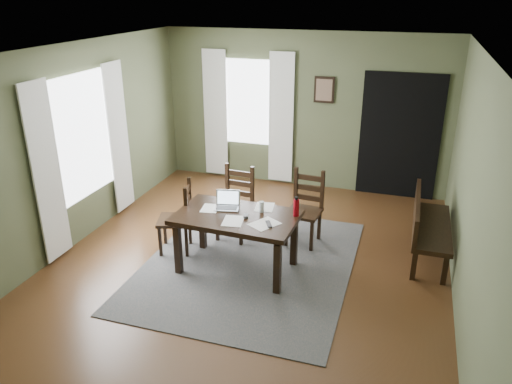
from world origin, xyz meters
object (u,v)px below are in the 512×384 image
(chair_back_left, at_px, (236,204))
(chair_back_right, at_px, (305,209))
(laptop, at_px, (227,203))
(bench, at_px, (426,223))
(dining_table, at_px, (237,222))
(chair_end, at_px, (178,218))
(water_bottle, at_px, (296,207))

(chair_back_left, distance_m, chair_back_right, 0.98)
(chair_back_right, bearing_deg, laptop, -130.65)
(chair_back_right, height_order, bench, chair_back_right)
(chair_back_right, bearing_deg, dining_table, -117.81)
(dining_table, bearing_deg, laptop, 137.74)
(laptop, bearing_deg, dining_table, -56.45)
(chair_back_right, bearing_deg, chair_end, -148.21)
(dining_table, distance_m, chair_back_right, 1.20)
(chair_back_right, height_order, water_bottle, chair_back_right)
(chair_end, xyz_separation_m, water_bottle, (1.61, -0.02, 0.39))
(chair_back_left, height_order, chair_back_right, chair_back_left)
(water_bottle, bearing_deg, chair_back_left, 147.52)
(chair_end, distance_m, laptop, 0.79)
(laptop, distance_m, water_bottle, 0.89)
(laptop, relative_size, water_bottle, 1.40)
(laptop, height_order, water_bottle, water_bottle)
(chair_end, relative_size, laptop, 2.83)
(laptop, bearing_deg, chair_back_left, 89.52)
(chair_back_right, xyz_separation_m, water_bottle, (0.05, -0.79, 0.37))
(chair_back_right, bearing_deg, water_bottle, -80.86)
(dining_table, bearing_deg, chair_back_right, 59.21)
(chair_back_right, relative_size, water_bottle, 4.12)
(chair_end, relative_size, chair_back_left, 0.96)
(chair_end, relative_size, chair_back_right, 0.96)
(dining_table, relative_size, chair_end, 1.55)
(chair_end, height_order, water_bottle, water_bottle)
(chair_end, bearing_deg, bench, 87.65)
(laptop, xyz_separation_m, water_bottle, (0.89, 0.02, 0.06))
(bench, bearing_deg, chair_end, 104.77)
(laptop, bearing_deg, water_bottle, -10.67)
(chair_end, height_order, chair_back_right, chair_back_right)
(chair_back_left, relative_size, bench, 0.70)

